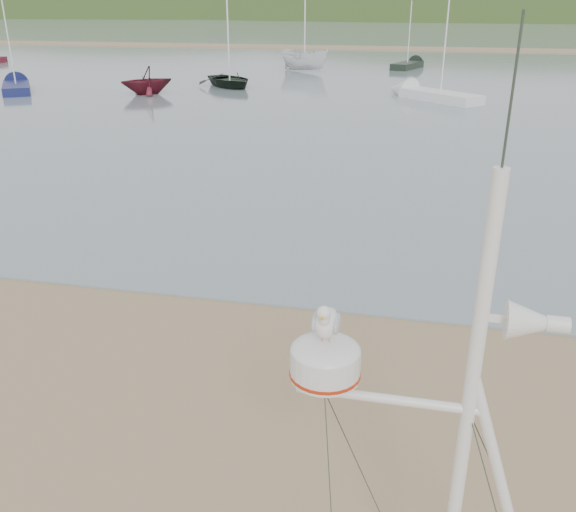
% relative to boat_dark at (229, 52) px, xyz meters
% --- Properties ---
extents(ground, '(560.00, 560.00, 0.00)m').
position_rel_boat_dark_xyz_m(ground, '(8.45, -33.21, -2.21)').
color(ground, '#896F4F').
rests_on(ground, ground).
extents(water, '(560.00, 256.00, 0.04)m').
position_rel_boat_dark_xyz_m(water, '(8.45, 98.79, -2.19)').
color(water, slate).
rests_on(water, ground).
extents(sandbar, '(560.00, 7.00, 0.07)m').
position_rel_boat_dark_xyz_m(sandbar, '(8.45, 36.79, -2.14)').
color(sandbar, '#896F4F').
rests_on(sandbar, water).
extents(hill_ridge, '(620.00, 180.00, 80.00)m').
position_rel_boat_dark_xyz_m(hill_ridge, '(26.97, 201.79, -21.91)').
color(hill_ridge, '#263B18').
rests_on(hill_ridge, ground).
extents(far_cottages, '(294.40, 6.30, 8.00)m').
position_rel_boat_dark_xyz_m(far_cottages, '(11.45, 162.79, 1.79)').
color(far_cottages, beige).
rests_on(far_cottages, ground).
extents(boat_dark, '(2.85, 2.81, 4.34)m').
position_rel_boat_dark_xyz_m(boat_dark, '(0.00, 0.00, 0.00)').
color(boat_dark, black).
rests_on(boat_dark, water).
extents(boat_red, '(2.99, 3.05, 3.07)m').
position_rel_boat_dark_xyz_m(boat_red, '(-3.85, -4.16, -0.64)').
color(boat_red, maroon).
rests_on(boat_red, water).
extents(boat_white, '(2.42, 2.40, 4.65)m').
position_rel_boat_dark_xyz_m(boat_white, '(2.95, 10.20, 0.15)').
color(boat_white, white).
rests_on(boat_white, water).
extents(sailboat_dark_mid, '(3.07, 5.74, 5.62)m').
position_rel_boat_dark_xyz_m(sailboat_dark_mid, '(11.20, 15.62, -1.91)').
color(sailboat_dark_mid, black).
rests_on(sailboat_dark_mid, ground).
extents(sailboat_blue_near, '(4.75, 5.97, 6.19)m').
position_rel_boat_dark_xyz_m(sailboat_blue_near, '(-12.95, -3.75, -1.91)').
color(sailboat_blue_near, '#161B4E').
rests_on(sailboat_blue_near, ground).
extents(sailboat_white_near, '(5.85, 5.61, 6.50)m').
position_rel_boat_dark_xyz_m(sailboat_white_near, '(12.04, -2.00, -1.91)').
color(sailboat_white_near, white).
rests_on(sailboat_white_near, ground).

